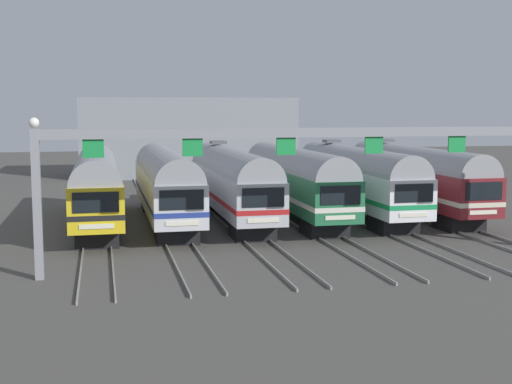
{
  "coord_description": "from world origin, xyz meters",
  "views": [
    {
      "loc": [
        -10.43,
        -43.82,
        7.31
      ],
      "look_at": [
        -0.92,
        -1.86,
        2.11
      ],
      "focal_mm": 48.11,
      "sensor_mm": 36.0,
      "label": 1
    }
  ],
  "objects": [
    {
      "name": "commuter_train_silver",
      "position": [
        -6.45,
        -0.01,
        2.69
      ],
      "size": [
        2.88,
        18.06,
        4.77
      ],
      "color": "silver",
      "rests_on": "ground"
    },
    {
      "name": "commuter_train_maroon",
      "position": [
        10.75,
        -0.0,
        2.69
      ],
      "size": [
        2.88,
        18.06,
        5.05
      ],
      "color": "maroon",
      "rests_on": "ground"
    },
    {
      "name": "catenary_gantry",
      "position": [
        0.0,
        -13.5,
        5.37
      ],
      "size": [
        26.74,
        0.44,
        6.97
      ],
      "color": "gray",
      "rests_on": "ground"
    },
    {
      "name": "ground_plane",
      "position": [
        0.0,
        0.0,
        0.0
      ],
      "size": [
        160.0,
        160.0,
        0.0
      ],
      "primitive_type": "plane",
      "color": "#4C4944"
    },
    {
      "name": "commuter_train_white",
      "position": [
        6.45,
        -0.0,
        2.69
      ],
      "size": [
        2.88,
        18.06,
        5.05
      ],
      "color": "white",
      "rests_on": "ground"
    },
    {
      "name": "track_bed",
      "position": [
        0.0,
        17.0,
        0.07
      ],
      "size": [
        23.01,
        70.0,
        0.15
      ],
      "color": "gray",
      "rests_on": "ground"
    },
    {
      "name": "commuter_train_stainless",
      "position": [
        -2.15,
        -0.0,
        2.69
      ],
      "size": [
        2.88,
        18.06,
        5.05
      ],
      "color": "#B2B5BA",
      "rests_on": "ground"
    },
    {
      "name": "maintenance_building",
      "position": [
        -1.03,
        33.01,
        4.27
      ],
      "size": [
        23.26,
        10.0,
        8.54
      ],
      "primitive_type": "cube",
      "color": "gray",
      "rests_on": "ground"
    },
    {
      "name": "commuter_train_green",
      "position": [
        2.15,
        -0.01,
        2.69
      ],
      "size": [
        2.88,
        18.06,
        4.77
      ],
      "color": "#236B42",
      "rests_on": "ground"
    },
    {
      "name": "commuter_train_yellow",
      "position": [
        -10.75,
        -0.01,
        2.69
      ],
      "size": [
        2.88,
        18.06,
        4.77
      ],
      "color": "gold",
      "rests_on": "ground"
    }
  ]
}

